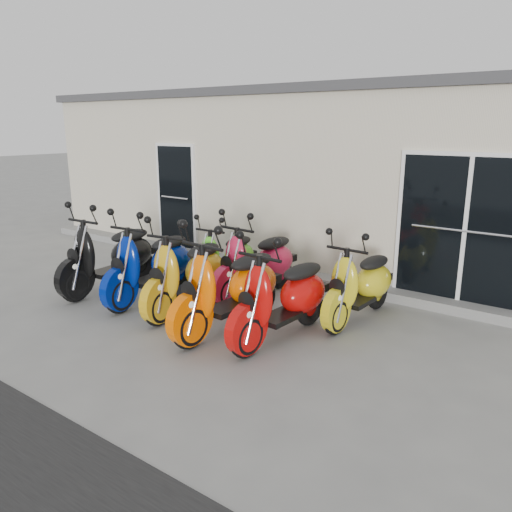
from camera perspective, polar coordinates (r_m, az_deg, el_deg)
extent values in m
plane|color=gray|center=(7.33, -2.77, -6.65)|extent=(80.00, 80.00, 0.00)
cube|color=beige|center=(11.40, 13.86, 8.94)|extent=(14.00, 6.00, 3.20)
cube|color=#3F3F42|center=(11.37, 14.41, 17.38)|extent=(14.20, 6.20, 0.16)
cube|color=gray|center=(8.88, 5.39, -2.32)|extent=(14.00, 0.40, 0.15)
cube|color=black|center=(10.68, -9.06, 6.97)|extent=(1.07, 0.08, 2.22)
cube|color=black|center=(7.80, 22.86, 3.15)|extent=(2.02, 0.08, 2.22)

